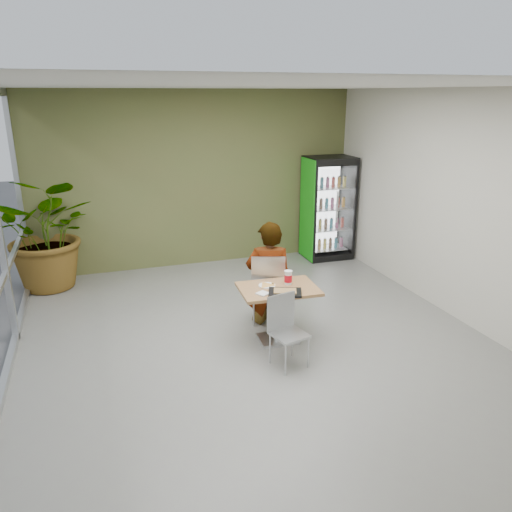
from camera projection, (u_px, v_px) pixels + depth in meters
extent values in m
plane|color=gray|center=(258.00, 345.00, 6.49)|extent=(7.00, 7.00, 0.00)
cube|color=#A77447|center=(278.00, 289.00, 6.39)|extent=(1.03, 0.75, 0.04)
cylinder|color=#B1B4B6|center=(278.00, 316.00, 6.51)|extent=(0.10, 0.10, 0.71)
cube|color=#B1B4B6|center=(278.00, 339.00, 6.61)|extent=(0.52, 0.43, 0.04)
cube|color=#B1B4B6|center=(268.00, 289.00, 7.05)|extent=(0.58, 0.58, 0.03)
cube|color=#B1B4B6|center=(268.00, 276.00, 6.76)|extent=(0.44, 0.18, 0.54)
cylinder|color=#B1B4B6|center=(280.00, 299.00, 7.31)|extent=(0.03, 0.03, 0.49)
cylinder|color=#B1B4B6|center=(254.00, 299.00, 7.31)|extent=(0.03, 0.03, 0.49)
cylinder|color=#B1B4B6|center=(282.00, 310.00, 6.94)|extent=(0.03, 0.03, 0.49)
cylinder|color=#B1B4B6|center=(254.00, 310.00, 6.94)|extent=(0.03, 0.03, 0.49)
cube|color=#B1B4B6|center=(289.00, 335.00, 5.88)|extent=(0.46, 0.46, 0.03)
cube|color=#B1B4B6|center=(281.00, 312.00, 5.96)|extent=(0.38, 0.11, 0.45)
cylinder|color=#B1B4B6|center=(286.00, 360.00, 5.73)|extent=(0.02, 0.02, 0.41)
cylinder|color=#B1B4B6|center=(308.00, 352.00, 5.89)|extent=(0.02, 0.02, 0.41)
cylinder|color=#B1B4B6|center=(270.00, 348.00, 5.99)|extent=(0.02, 0.02, 0.41)
cylinder|color=#B1B4B6|center=(292.00, 341.00, 6.16)|extent=(0.02, 0.02, 0.41)
imported|color=black|center=(269.00, 283.00, 6.97)|extent=(0.76, 0.61, 1.78)
cylinder|color=white|center=(267.00, 285.00, 6.44)|extent=(0.22, 0.22, 0.01)
cylinder|color=white|center=(288.00, 278.00, 6.47)|extent=(0.10, 0.10, 0.17)
cylinder|color=red|center=(288.00, 278.00, 6.48)|extent=(0.10, 0.10, 0.10)
cylinder|color=white|center=(288.00, 271.00, 6.45)|extent=(0.10, 0.10, 0.01)
cube|color=white|center=(263.00, 293.00, 6.17)|extent=(0.18, 0.18, 0.02)
cube|color=black|center=(285.00, 292.00, 6.20)|extent=(0.49, 0.43, 0.02)
cube|color=black|center=(328.00, 208.00, 9.71)|extent=(0.91, 0.72, 1.98)
cube|color=green|center=(307.00, 210.00, 9.57)|extent=(0.03, 0.68, 1.94)
cube|color=white|center=(336.00, 211.00, 9.40)|extent=(0.71, 0.03, 1.58)
imported|color=#285A24|center=(49.00, 232.00, 8.15)|extent=(2.13, 2.00, 1.90)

